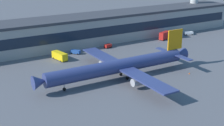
{
  "coord_description": "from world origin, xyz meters",
  "views": [
    {
      "loc": [
        -67.04,
        -86.09,
        42.8
      ],
      "look_at": [
        -9.26,
        9.35,
        5.0
      ],
      "focal_mm": 51.17,
      "sensor_mm": 36.0,
      "label": 1
    }
  ],
  "objects_px": {
    "stair_truck": "(178,34)",
    "pushback_tractor": "(189,33)",
    "follow_me_car": "(76,52)",
    "baggage_tug": "(108,46)",
    "traffic_cone_0": "(189,73)",
    "fuel_truck": "(59,56)",
    "catering_truck": "(165,35)",
    "airliner": "(120,66)"
  },
  "relations": [
    {
      "from": "fuel_truck",
      "to": "traffic_cone_0",
      "type": "relative_size",
      "value": 13.22
    },
    {
      "from": "follow_me_car",
      "to": "stair_truck",
      "type": "distance_m",
      "value": 61.81
    },
    {
      "from": "airliner",
      "to": "pushback_tractor",
      "type": "distance_m",
      "value": 78.99
    },
    {
      "from": "airliner",
      "to": "pushback_tractor",
      "type": "xyz_separation_m",
      "value": [
        69.75,
        36.88,
        -3.79
      ]
    },
    {
      "from": "catering_truck",
      "to": "traffic_cone_0",
      "type": "distance_m",
      "value": 52.61
    },
    {
      "from": "catering_truck",
      "to": "stair_truck",
      "type": "bearing_deg",
      "value": 1.29
    },
    {
      "from": "follow_me_car",
      "to": "fuel_truck",
      "type": "bearing_deg",
      "value": -156.83
    },
    {
      "from": "baggage_tug",
      "to": "fuel_truck",
      "type": "xyz_separation_m",
      "value": [
        -27.17,
        -5.11,
        0.8
      ]
    },
    {
      "from": "fuel_truck",
      "to": "follow_me_car",
      "type": "bearing_deg",
      "value": 23.17
    },
    {
      "from": "follow_me_car",
      "to": "pushback_tractor",
      "type": "bearing_deg",
      "value": 0.53
    },
    {
      "from": "stair_truck",
      "to": "baggage_tug",
      "type": "bearing_deg",
      "value": 178.38
    },
    {
      "from": "baggage_tug",
      "to": "fuel_truck",
      "type": "height_order",
      "value": "fuel_truck"
    },
    {
      "from": "fuel_truck",
      "to": "traffic_cone_0",
      "type": "bearing_deg",
      "value": -49.83
    },
    {
      "from": "baggage_tug",
      "to": "follow_me_car",
      "type": "relative_size",
      "value": 0.85
    },
    {
      "from": "stair_truck",
      "to": "catering_truck",
      "type": "bearing_deg",
      "value": -178.71
    },
    {
      "from": "stair_truck",
      "to": "pushback_tractor",
      "type": "height_order",
      "value": "stair_truck"
    },
    {
      "from": "traffic_cone_0",
      "to": "baggage_tug",
      "type": "bearing_deg",
      "value": 99.92
    },
    {
      "from": "catering_truck",
      "to": "stair_truck",
      "type": "xyz_separation_m",
      "value": [
        9.71,
        0.22,
        -0.31
      ]
    },
    {
      "from": "airliner",
      "to": "fuel_truck",
      "type": "height_order",
      "value": "airliner"
    },
    {
      "from": "follow_me_car",
      "to": "pushback_tractor",
      "type": "distance_m",
      "value": 70.59
    },
    {
      "from": "baggage_tug",
      "to": "stair_truck",
      "type": "bearing_deg",
      "value": -1.62
    },
    {
      "from": "baggage_tug",
      "to": "follow_me_car",
      "type": "xyz_separation_m",
      "value": [
        -17.65,
        -1.04,
        0.0
      ]
    },
    {
      "from": "catering_truck",
      "to": "traffic_cone_0",
      "type": "bearing_deg",
      "value": -119.92
    },
    {
      "from": "airliner",
      "to": "stair_truck",
      "type": "height_order",
      "value": "airliner"
    },
    {
      "from": "stair_truck",
      "to": "fuel_truck",
      "type": "height_order",
      "value": "stair_truck"
    },
    {
      "from": "baggage_tug",
      "to": "stair_truck",
      "type": "xyz_separation_m",
      "value": [
        44.15,
        -1.25,
        0.89
      ]
    },
    {
      "from": "stair_truck",
      "to": "traffic_cone_0",
      "type": "bearing_deg",
      "value": -128.13
    },
    {
      "from": "catering_truck",
      "to": "follow_me_car",
      "type": "xyz_separation_m",
      "value": [
        -52.1,
        0.43,
        -1.2
      ]
    },
    {
      "from": "pushback_tractor",
      "to": "fuel_truck",
      "type": "bearing_deg",
      "value": -176.62
    },
    {
      "from": "stair_truck",
      "to": "traffic_cone_0",
      "type": "relative_size",
      "value": 9.66
    },
    {
      "from": "airliner",
      "to": "catering_truck",
      "type": "bearing_deg",
      "value": 34.93
    },
    {
      "from": "airliner",
      "to": "catering_truck",
      "type": "distance_m",
      "value": 62.58
    },
    {
      "from": "baggage_tug",
      "to": "catering_truck",
      "type": "relative_size",
      "value": 0.51
    },
    {
      "from": "baggage_tug",
      "to": "stair_truck",
      "type": "relative_size",
      "value": 0.62
    },
    {
      "from": "airliner",
      "to": "follow_me_car",
      "type": "distance_m",
      "value": 36.43
    },
    {
      "from": "follow_me_car",
      "to": "stair_truck",
      "type": "bearing_deg",
      "value": -0.19
    },
    {
      "from": "pushback_tractor",
      "to": "traffic_cone_0",
      "type": "distance_m",
      "value": 64.62
    },
    {
      "from": "airliner",
      "to": "traffic_cone_0",
      "type": "distance_m",
      "value": 27.25
    },
    {
      "from": "catering_truck",
      "to": "follow_me_car",
      "type": "distance_m",
      "value": 52.11
    },
    {
      "from": "catering_truck",
      "to": "stair_truck",
      "type": "relative_size",
      "value": 1.19
    },
    {
      "from": "baggage_tug",
      "to": "traffic_cone_0",
      "type": "relative_size",
      "value": 5.94
    },
    {
      "from": "catering_truck",
      "to": "follow_me_car",
      "type": "relative_size",
      "value": 1.65
    }
  ]
}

